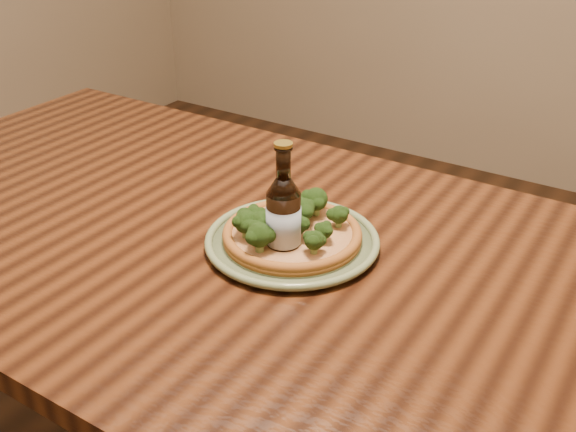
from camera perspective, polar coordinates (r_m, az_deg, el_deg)
The scene contains 4 objects.
table at distance 1.28m, azimuth -6.62°, elevation -4.53°, with size 1.60×0.90×0.75m.
plate at distance 1.16m, azimuth 0.36°, elevation -2.11°, with size 0.30×0.30×0.02m.
pizza at distance 1.15m, azimuth 0.27°, elevation -1.26°, with size 0.24×0.24×0.07m.
beer_bottle at distance 1.09m, azimuth -0.38°, elevation -0.16°, with size 0.06×0.06×0.21m.
Camera 1 is at (0.70, -0.72, 1.35)m, focal length 42.00 mm.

